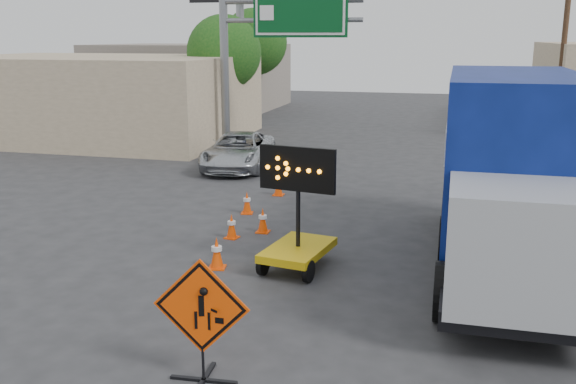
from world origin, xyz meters
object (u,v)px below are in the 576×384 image
at_px(arrow_board, 298,242).
at_px(box_truck, 511,184).
at_px(pickup_truck, 239,151).
at_px(construction_sign, 202,318).

xyz_separation_m(arrow_board, box_truck, (4.37, 1.12, 1.29)).
bearing_deg(box_truck, pickup_truck, 135.51).
bearing_deg(box_truck, construction_sign, -127.17).
xyz_separation_m(construction_sign, pickup_truck, (-4.68, 15.08, -0.33)).
bearing_deg(box_truck, arrow_board, -165.84).
height_order(arrow_board, box_truck, box_truck).
height_order(construction_sign, arrow_board, arrow_board).
bearing_deg(pickup_truck, box_truck, -51.17).
distance_m(arrow_board, box_truck, 4.69).
relative_size(pickup_truck, box_truck, 0.55).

